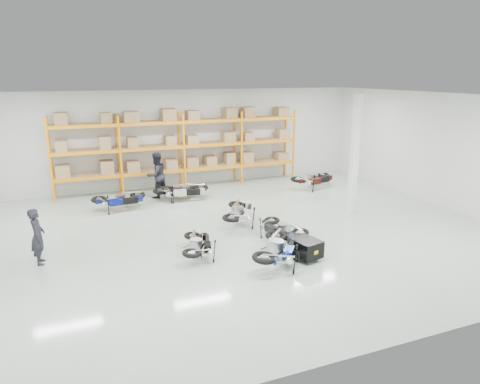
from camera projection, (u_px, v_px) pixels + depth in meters
name	position (u px, v px, depth m)	size (l,w,h in m)	color
room	(229.00, 168.00, 13.83)	(18.00, 18.00, 18.00)	#A6B9A8
pallet_rack	(181.00, 140.00, 19.62)	(11.28, 0.98, 3.62)	orange
structural_column	(354.00, 155.00, 16.10)	(0.25, 0.25, 4.50)	white
moto_blue_centre	(279.00, 244.00, 12.00)	(0.88, 1.98, 1.21)	#061645
moto_silver_left	(240.00, 209.00, 15.22)	(0.82, 1.85, 1.13)	silver
moto_black_far_left	(199.00, 241.00, 12.48)	(0.71, 1.59, 0.97)	black
moto_touring_right	(281.00, 225.00, 13.75)	(0.74, 1.65, 1.01)	black
trailer	(305.00, 248.00, 12.35)	(0.86, 1.48, 0.60)	black
moto_back_a	(119.00, 196.00, 16.79)	(0.80, 1.81, 1.11)	navy
moto_back_b	(184.00, 188.00, 18.09)	(0.80, 1.80, 1.10)	silver
moto_back_c	(177.00, 188.00, 18.21)	(0.74, 1.67, 1.02)	black
moto_back_d	(314.00, 176.00, 19.93)	(0.86, 1.93, 1.18)	#3B0F0B
person_left	(38.00, 236.00, 11.95)	(0.60, 0.39, 1.63)	black
person_back	(157.00, 175.00, 18.38)	(0.96, 0.75, 1.97)	black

